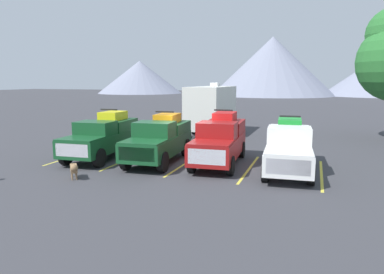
{
  "coord_description": "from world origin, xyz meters",
  "views": [
    {
      "loc": [
        5.99,
        -16.2,
        4.15
      ],
      "look_at": [
        0.0,
        1.21,
        1.2
      ],
      "focal_mm": 33.35,
      "sensor_mm": 36.0,
      "label": 1
    }
  ],
  "objects_px": {
    "dog": "(74,169)",
    "pickup_truck_b": "(160,139)",
    "pickup_truck_c": "(220,140)",
    "camper_trailer_a": "(211,107)",
    "pickup_truck_a": "(103,136)",
    "pickup_truck_d": "(289,146)"
  },
  "relations": [
    {
      "from": "dog",
      "to": "pickup_truck_b",
      "type": "bearing_deg",
      "value": 64.18
    },
    {
      "from": "pickup_truck_c",
      "to": "camper_trailer_a",
      "type": "bearing_deg",
      "value": 108.43
    },
    {
      "from": "pickup_truck_c",
      "to": "dog",
      "type": "xyz_separation_m",
      "value": [
        -5.09,
        -4.84,
        -0.75
      ]
    },
    {
      "from": "pickup_truck_a",
      "to": "pickup_truck_d",
      "type": "distance_m",
      "value": 9.67
    },
    {
      "from": "pickup_truck_b",
      "to": "pickup_truck_c",
      "type": "height_order",
      "value": "pickup_truck_c"
    },
    {
      "from": "camper_trailer_a",
      "to": "pickup_truck_d",
      "type": "bearing_deg",
      "value": -56.51
    },
    {
      "from": "pickup_truck_d",
      "to": "pickup_truck_a",
      "type": "bearing_deg",
      "value": -178.03
    },
    {
      "from": "pickup_truck_a",
      "to": "dog",
      "type": "relative_size",
      "value": 6.46
    },
    {
      "from": "dog",
      "to": "pickup_truck_d",
      "type": "bearing_deg",
      "value": 27.9
    },
    {
      "from": "pickup_truck_d",
      "to": "camper_trailer_a",
      "type": "relative_size",
      "value": 0.8
    },
    {
      "from": "pickup_truck_d",
      "to": "camper_trailer_a",
      "type": "bearing_deg",
      "value": 123.49
    },
    {
      "from": "pickup_truck_b",
      "to": "camper_trailer_a",
      "type": "relative_size",
      "value": 0.75
    },
    {
      "from": "pickup_truck_c",
      "to": "pickup_truck_d",
      "type": "bearing_deg",
      "value": -6.28
    },
    {
      "from": "pickup_truck_c",
      "to": "camper_trailer_a",
      "type": "relative_size",
      "value": 0.77
    },
    {
      "from": "pickup_truck_c",
      "to": "dog",
      "type": "distance_m",
      "value": 7.06
    },
    {
      "from": "pickup_truck_b",
      "to": "dog",
      "type": "bearing_deg",
      "value": -115.82
    },
    {
      "from": "camper_trailer_a",
      "to": "dog",
      "type": "xyz_separation_m",
      "value": [
        -1.94,
        -14.3,
        -1.62
      ]
    },
    {
      "from": "camper_trailer_a",
      "to": "pickup_truck_c",
      "type": "bearing_deg",
      "value": -71.57
    },
    {
      "from": "pickup_truck_a",
      "to": "pickup_truck_b",
      "type": "height_order",
      "value": "pickup_truck_a"
    },
    {
      "from": "pickup_truck_b",
      "to": "dog",
      "type": "xyz_separation_m",
      "value": [
        -2.06,
        -4.25,
        -0.72
      ]
    },
    {
      "from": "pickup_truck_c",
      "to": "pickup_truck_d",
      "type": "xyz_separation_m",
      "value": [
        3.35,
        -0.37,
        -0.07
      ]
    },
    {
      "from": "pickup_truck_b",
      "to": "pickup_truck_d",
      "type": "relative_size",
      "value": 0.94
    }
  ]
}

